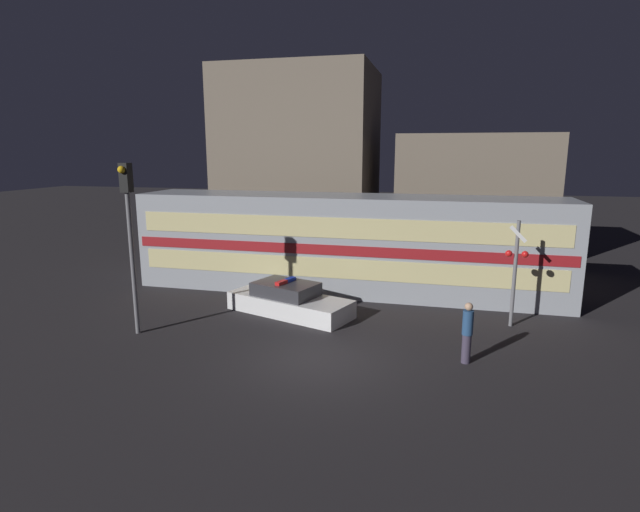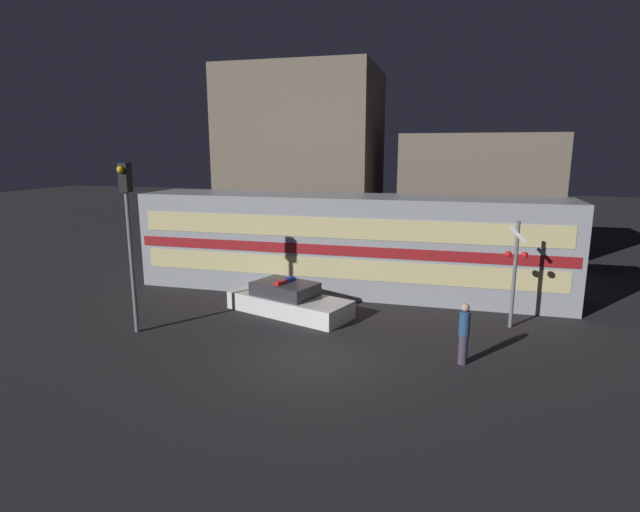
% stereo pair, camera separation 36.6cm
% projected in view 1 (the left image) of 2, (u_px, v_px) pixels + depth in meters
% --- Properties ---
extents(ground_plane, '(120.00, 120.00, 0.00)m').
position_uv_depth(ground_plane, '(317.00, 360.00, 14.27)').
color(ground_plane, '#262326').
extents(train, '(17.80, 3.05, 4.06)m').
position_uv_depth(train, '(346.00, 244.00, 21.04)').
color(train, '#999EA5').
rests_on(train, ground_plane).
extents(police_car, '(4.94, 3.16, 1.26)m').
position_uv_depth(police_car, '(289.00, 301.00, 18.31)').
color(police_car, silver).
rests_on(police_car, ground_plane).
extents(pedestrian, '(0.30, 0.30, 1.77)m').
position_uv_depth(pedestrian, '(467.00, 332.00, 13.91)').
color(pedestrian, '#3F384C').
rests_on(pedestrian, ground_plane).
extents(crossing_signal_near, '(0.73, 0.31, 3.63)m').
position_uv_depth(crossing_signal_near, '(515.00, 267.00, 16.59)').
color(crossing_signal_near, slate).
rests_on(crossing_signal_near, ground_plane).
extents(traffic_light_corner, '(0.30, 0.46, 5.51)m').
position_uv_depth(traffic_light_corner, '(129.00, 224.00, 15.64)').
color(traffic_light_corner, slate).
rests_on(traffic_light_corner, ground_plane).
extents(building_left, '(8.56, 6.93, 10.46)m').
position_uv_depth(building_left, '(300.00, 162.00, 29.45)').
color(building_left, '#726656').
rests_on(building_left, ground_plane).
extents(building_center, '(8.30, 5.23, 6.75)m').
position_uv_depth(building_center, '(472.00, 196.00, 28.04)').
color(building_center, '#726656').
rests_on(building_center, ground_plane).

